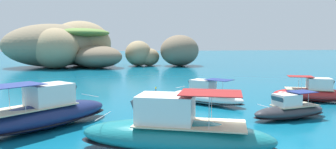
{
  "coord_description": "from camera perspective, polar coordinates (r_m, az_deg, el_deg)",
  "views": [
    {
      "loc": [
        -7.52,
        -15.99,
        5.85
      ],
      "look_at": [
        -0.11,
        18.84,
        2.18
      ],
      "focal_mm": 33.32,
      "sensor_mm": 36.0,
      "label": 1
    }
  ],
  "objects": [
    {
      "name": "motorboat_charcoal",
      "position": [
        25.84,
        21.34,
        -6.12
      ],
      "size": [
        6.8,
        3.03,
        2.06
      ],
      "color": "#2D2D33",
      "rests_on": "ground"
    },
    {
      "name": "islet_small",
      "position": [
        78.33,
        -0.48,
        4.16
      ],
      "size": [
        21.39,
        14.37,
        7.72
      ],
      "color": "#9E8966",
      "rests_on": "ground"
    },
    {
      "name": "motorboat_red",
      "position": [
        34.29,
        25.25,
        -3.16
      ],
      "size": [
        8.21,
        5.58,
        2.49
      ],
      "color": "red",
      "rests_on": "ground"
    },
    {
      "name": "motorboat_white",
      "position": [
        29.99,
        6.94,
        -3.9
      ],
      "size": [
        6.86,
        7.4,
        2.44
      ],
      "color": "white",
      "rests_on": "ground"
    },
    {
      "name": "motorboat_teal",
      "position": [
        16.76,
        1.2,
        -10.76
      ],
      "size": [
        10.98,
        7.07,
        3.31
      ],
      "color": "#19727A",
      "rests_on": "ground"
    },
    {
      "name": "islet_large",
      "position": [
        79.29,
        -18.15,
        5.07
      ],
      "size": [
        31.16,
        27.39,
        11.26
      ],
      "color": "#9E8966",
      "rests_on": "ground"
    },
    {
      "name": "channel_buoy",
      "position": [
        31.35,
        -2.24,
        -4.25
      ],
      "size": [
        0.56,
        0.56,
        1.48
      ],
      "color": "yellow",
      "rests_on": "ground"
    },
    {
      "name": "ground_plane",
      "position": [
        18.61,
        12.81,
        -12.59
      ],
      "size": [
        400.0,
        400.0,
        0.0
      ],
      "primitive_type": "plane",
      "color": "#0C5B7A"
    },
    {
      "name": "motorboat_navy",
      "position": [
        23.07,
        -21.73,
        -6.64
      ],
      "size": [
        9.81,
        8.89,
        3.2
      ],
      "color": "navy",
      "rests_on": "ground"
    }
  ]
}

